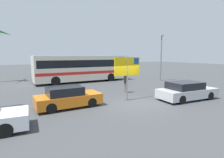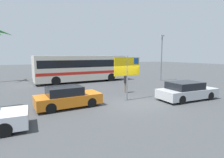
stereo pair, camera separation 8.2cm
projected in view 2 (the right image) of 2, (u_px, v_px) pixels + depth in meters
name	position (u px, v px, depth m)	size (l,w,h in m)	color
ground	(135.00, 104.00, 12.14)	(120.00, 120.00, 0.00)	#424447
bus_front_coach	(82.00, 67.00, 21.78)	(10.93, 2.56, 3.17)	silver
bus_rear_coach	(75.00, 66.00, 24.85)	(10.93, 2.56, 3.17)	white
ferry_sign	(128.00, 68.00, 12.80)	(2.20, 0.19, 3.20)	gray
car_silver	(187.00, 91.00, 13.17)	(4.57, 2.21, 1.32)	#B7BABF
car_orange	(67.00, 97.00, 11.24)	(4.01, 1.79, 1.32)	orange
pedestrian_crossing_lot	(126.00, 81.00, 15.48)	(0.32, 0.32, 1.78)	#706656
lamp_post_right_side	(162.00, 56.00, 22.70)	(0.56, 0.20, 5.74)	slate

